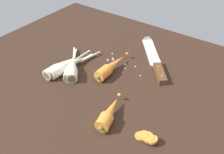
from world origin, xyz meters
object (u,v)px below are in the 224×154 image
Objects in this scene: whole_carrot_second at (109,113)px; parsnip_back at (62,66)px; whole_carrot at (111,67)px; carrot_slice_stack at (146,137)px; chefs_knife at (153,56)px; parsnip_outer at (73,67)px; parsnip_mid_left at (68,65)px; parsnip_front at (65,67)px; parsnip_mid_right at (71,68)px.

whole_carrot_second is 30.19cm from parsnip_back.
whole_carrot is at bearing 124.49° from whole_carrot_second.
parsnip_back is 3.40× the size of carrot_slice_stack.
chefs_knife is at bearing 97.75° from whole_carrot_second.
carrot_slice_stack is (37.79, -11.68, -1.14)cm from parsnip_outer.
carrot_slice_stack is (26.22, -19.73, -1.26)cm from whole_carrot.
parsnip_back reaches higher than chefs_knife.
parsnip_mid_left is at bearing 179.37° from parsnip_outer.
carrot_slice_stack is (41.51, -9.79, -1.14)cm from parsnip_back.
whole_carrot reaches higher than parsnip_front.
whole_carrot_second is at bearing -19.86° from parsnip_front.
parsnip_mid_left is at bearing 49.31° from parsnip_back.
whole_carrot_second is 0.70× the size of parsnip_mid_left.
parsnip_back is at bearing -130.38° from chefs_knife.
carrot_slice_stack is at bearing -17.17° from parsnip_outer.
parsnip_mid_right is at bearing 28.55° from parsnip_front.
parsnip_back is (-15.29, -9.94, -0.12)cm from whole_carrot.
parsnip_outer is (-11.57, -8.05, -0.12)cm from whole_carrot.
carrot_slice_stack is (40.01, -10.10, -1.14)cm from parsnip_front.
parsnip_front is 1.53cm from parsnip_back.
whole_carrot_second is 0.86× the size of parsnip_mid_right.
chefs_knife is at bearing 52.45° from parsnip_outer.
parsnip_mid_right and parsnip_back have the same top height.
parsnip_outer is at bearing 162.83° from carrot_slice_stack.
whole_carrot_second is 27.42cm from parsnip_mid_right.
parsnip_back is at bearing -153.08° from parsnip_outer.
whole_carrot_second reaches higher than parsnip_back.
parsnip_mid_right is at bearing -115.67° from parsnip_outer.
whole_carrot is 14.58cm from parsnip_mid_right.
parsnip_back is (-28.65, 9.50, -0.12)cm from whole_carrot_second.
parsnip_back is at bearing 166.73° from carrot_slice_stack.
whole_carrot is 1.09× the size of parsnip_outer.
whole_carrot is at bearing -115.00° from chefs_knife.
chefs_knife is at bearing 65.00° from whole_carrot.
parsnip_mid_left is 1.22× the size of parsnip_outer.
whole_carrot_second reaches higher than parsnip_mid_right.
whole_carrot_second is at bearing 178.70° from carrot_slice_stack.
whole_carrot reaches higher than parsnip_mid_right.
carrot_slice_stack is at bearing -64.46° from chefs_knife.
parsnip_mid_left is 3.37× the size of carrot_slice_stack.
parsnip_mid_left and parsnip_back have the same top height.
parsnip_front is 2.73cm from parsnip_outer.
parsnip_front is (-27.15, 9.81, -0.12)cm from whole_carrot_second.
parsnip_outer is at bearing -127.55° from chefs_knife.
parsnip_mid_right is at bearing -127.35° from chefs_knife.
parsnip_mid_right is (-11.81, -8.55, -0.12)cm from whole_carrot.
parsnip_mid_left is at bearing 164.24° from parsnip_mid_right.
whole_carrot_second is 27.41cm from parsnip_outer.
parsnip_mid_right is 0.55cm from parsnip_outer.
parsnip_mid_left and parsnip_mid_right have the same top height.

